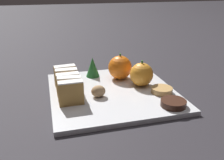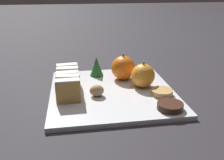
{
  "view_description": "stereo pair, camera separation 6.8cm",
  "coord_description": "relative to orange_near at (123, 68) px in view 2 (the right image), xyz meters",
  "views": [
    {
      "loc": [
        -0.17,
        -0.61,
        0.29
      ],
      "look_at": [
        0.0,
        0.0,
        0.04
      ],
      "focal_mm": 40.0,
      "sensor_mm": 36.0,
      "label": 1
    },
    {
      "loc": [
        -0.1,
        -0.63,
        0.29
      ],
      "look_at": [
        0.0,
        0.0,
        0.04
      ],
      "focal_mm": 40.0,
      "sensor_mm": 36.0,
      "label": 2
    }
  ],
  "objects": [
    {
      "name": "ground_plane",
      "position": [
        -0.05,
        -0.08,
        -0.05
      ],
      "size": [
        6.0,
        6.0,
        0.0
      ],
      "primitive_type": "plane",
      "color": "#28262B"
    },
    {
      "name": "serving_platter",
      "position": [
        -0.05,
        -0.08,
        -0.04
      ],
      "size": [
        0.34,
        0.35,
        0.01
      ],
      "color": "silver",
      "rests_on": "ground_plane"
    },
    {
      "name": "stollen_slice_front",
      "position": [
        -0.17,
        -0.14,
        -0.01
      ],
      "size": [
        0.06,
        0.02,
        0.06
      ],
      "color": "#B28442",
      "rests_on": "serving_platter"
    },
    {
      "name": "stollen_slice_second",
      "position": [
        -0.17,
        -0.11,
        -0.01
      ],
      "size": [
        0.06,
        0.03,
        0.06
      ],
      "color": "#B28442",
      "rests_on": "serving_platter"
    },
    {
      "name": "stollen_slice_third",
      "position": [
        -0.17,
        -0.07,
        -0.01
      ],
      "size": [
        0.06,
        0.02,
        0.06
      ],
      "color": "#B28442",
      "rests_on": "serving_platter"
    },
    {
      "name": "stollen_slice_fourth",
      "position": [
        -0.17,
        -0.04,
        -0.01
      ],
      "size": [
        0.06,
        0.02,
        0.06
      ],
      "color": "#B28442",
      "rests_on": "serving_platter"
    },
    {
      "name": "stollen_slice_fifth",
      "position": [
        -0.17,
        -0.01,
        -0.01
      ],
      "size": [
        0.06,
        0.03,
        0.06
      ],
      "color": "#B28442",
      "rests_on": "serving_platter"
    },
    {
      "name": "orange_near",
      "position": [
        0.0,
        0.0,
        0.0
      ],
      "size": [
        0.07,
        0.07,
        0.08
      ],
      "color": "orange",
      "rests_on": "serving_platter"
    },
    {
      "name": "orange_far",
      "position": [
        0.04,
        -0.07,
        -0.0
      ],
      "size": [
        0.07,
        0.07,
        0.08
      ],
      "color": "orange",
      "rests_on": "serving_platter"
    },
    {
      "name": "walnut",
      "position": [
        -0.09,
        -0.11,
        -0.02
      ],
      "size": [
        0.04,
        0.03,
        0.03
      ],
      "color": "tan",
      "rests_on": "serving_platter"
    },
    {
      "name": "chocolate_cookie",
      "position": [
        0.07,
        -0.21,
        -0.03
      ],
      "size": [
        0.06,
        0.06,
        0.02
      ],
      "color": "#381E14",
      "rests_on": "serving_platter"
    },
    {
      "name": "gingerbread_cookie",
      "position": [
        0.08,
        -0.13,
        -0.03
      ],
      "size": [
        0.06,
        0.06,
        0.01
      ],
      "color": "tan",
      "rests_on": "serving_platter"
    },
    {
      "name": "evergreen_sprig",
      "position": [
        -0.08,
        0.04,
        -0.01
      ],
      "size": [
        0.04,
        0.04,
        0.06
      ],
      "color": "#23662D",
      "rests_on": "serving_platter"
    }
  ]
}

